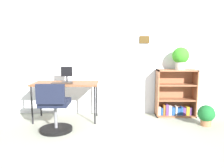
{
  "coord_description": "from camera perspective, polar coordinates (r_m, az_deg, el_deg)",
  "views": [
    {
      "loc": [
        0.25,
        -2.36,
        1.31
      ],
      "look_at": [
        0.26,
        1.35,
        0.73
      ],
      "focal_mm": 35.78,
      "sensor_mm": 36.0,
      "label": 1
    }
  ],
  "objects": [
    {
      "name": "desk",
      "position": [
        4.17,
        -11.85,
        -0.4
      ],
      "size": [
        1.18,
        0.56,
        0.7
      ],
      "color": "brown",
      "rests_on": "ground_plane"
    },
    {
      "name": "wall_back",
      "position": [
        4.51,
        -3.32,
        7.65
      ],
      "size": [
        5.2,
        0.12,
        2.42
      ],
      "color": "white",
      "rests_on": "ground_plane"
    },
    {
      "name": "potted_plant_floor",
      "position": [
        4.19,
        22.87,
        -7.19
      ],
      "size": [
        0.29,
        0.29,
        0.36
      ],
      "color": "#9E6642",
      "rests_on": "ground_plane"
    },
    {
      "name": "bookshelf_low",
      "position": [
        4.58,
        15.74,
        -2.89
      ],
      "size": [
        0.76,
        0.3,
        0.92
      ],
      "color": "#925A3B",
      "rests_on": "ground_plane"
    },
    {
      "name": "ground_plane",
      "position": [
        2.71,
        -5.8,
        -20.06
      ],
      "size": [
        6.24,
        6.24,
        0.0
      ],
      "primitive_type": "plane",
      "color": "#999D8D"
    },
    {
      "name": "office_chair",
      "position": [
        3.65,
        -14.54,
        -6.63
      ],
      "size": [
        0.52,
        0.55,
        0.8
      ],
      "color": "black",
      "rests_on": "ground_plane"
    },
    {
      "name": "monitor",
      "position": [
        4.21,
        -11.55,
        2.18
      ],
      "size": [
        0.21,
        0.2,
        0.29
      ],
      "color": "#262628",
      "rests_on": "desk"
    },
    {
      "name": "potted_plant_on_shelf",
      "position": [
        4.45,
        17.06,
        6.63
      ],
      "size": [
        0.31,
        0.31,
        0.43
      ],
      "color": "#B7B2A8",
      "rests_on": "bookshelf_low"
    },
    {
      "name": "keyboard",
      "position": [
        4.05,
        -12.71,
        0.19
      ],
      "size": [
        0.37,
        0.12,
        0.02
      ],
      "primitive_type": "cube",
      "color": "#362920",
      "rests_on": "desk"
    }
  ]
}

